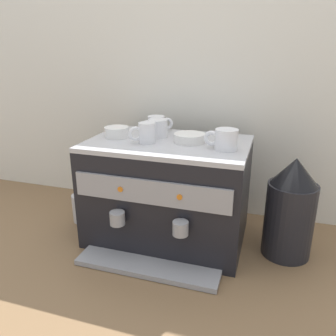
% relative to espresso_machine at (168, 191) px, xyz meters
% --- Properties ---
extents(ground_plane, '(4.00, 4.00, 0.00)m').
position_rel_espresso_machine_xyz_m(ground_plane, '(0.00, 0.00, -0.21)').
color(ground_plane, brown).
extents(tiled_backsplash_wall, '(2.80, 0.03, 1.02)m').
position_rel_espresso_machine_xyz_m(tiled_backsplash_wall, '(0.00, 0.34, 0.30)').
color(tiled_backsplash_wall, silver).
rests_on(tiled_backsplash_wall, ground_plane).
extents(espresso_machine, '(0.63, 0.52, 0.42)m').
position_rel_espresso_machine_xyz_m(espresso_machine, '(0.00, 0.00, 0.00)').
color(espresso_machine, black).
rests_on(espresso_machine, ground_plane).
extents(ceramic_cup_0, '(0.12, 0.08, 0.08)m').
position_rel_espresso_machine_xyz_m(ceramic_cup_0, '(0.23, -0.04, 0.25)').
color(ceramic_cup_0, white).
rests_on(ceramic_cup_0, espresso_machine).
extents(ceramic_cup_1, '(0.10, 0.08, 0.08)m').
position_rel_espresso_machine_xyz_m(ceramic_cup_1, '(-0.07, -0.04, 0.25)').
color(ceramic_cup_1, white).
rests_on(ceramic_cup_1, espresso_machine).
extents(ceramic_cup_2, '(0.12, 0.08, 0.07)m').
position_rel_espresso_machine_xyz_m(ceramic_cup_2, '(-0.07, 0.06, 0.25)').
color(ceramic_cup_2, white).
rests_on(ceramic_cup_2, espresso_machine).
extents(ceramic_cup_3, '(0.11, 0.08, 0.07)m').
position_rel_espresso_machine_xyz_m(ceramic_cup_3, '(-0.09, 0.14, 0.25)').
color(ceramic_cup_3, white).
rests_on(ceramic_cup_3, espresso_machine).
extents(ceramic_bowl_0, '(0.10, 0.10, 0.04)m').
position_rel_espresso_machine_xyz_m(ceramic_bowl_0, '(-0.22, 0.01, 0.23)').
color(ceramic_bowl_0, white).
rests_on(ceramic_bowl_0, espresso_machine).
extents(ceramic_bowl_1, '(0.12, 0.12, 0.03)m').
position_rel_espresso_machine_xyz_m(ceramic_bowl_1, '(0.08, 0.02, 0.23)').
color(ceramic_bowl_1, white).
rests_on(ceramic_bowl_1, espresso_machine).
extents(coffee_grinder, '(0.18, 0.18, 0.40)m').
position_rel_espresso_machine_xyz_m(coffee_grinder, '(0.48, 0.02, -0.02)').
color(coffee_grinder, black).
rests_on(coffee_grinder, ground_plane).
extents(milk_pitcher, '(0.10, 0.10, 0.13)m').
position_rel_espresso_machine_xyz_m(milk_pitcher, '(-0.42, 0.01, -0.14)').
color(milk_pitcher, '#B7B7BC').
rests_on(milk_pitcher, ground_plane).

